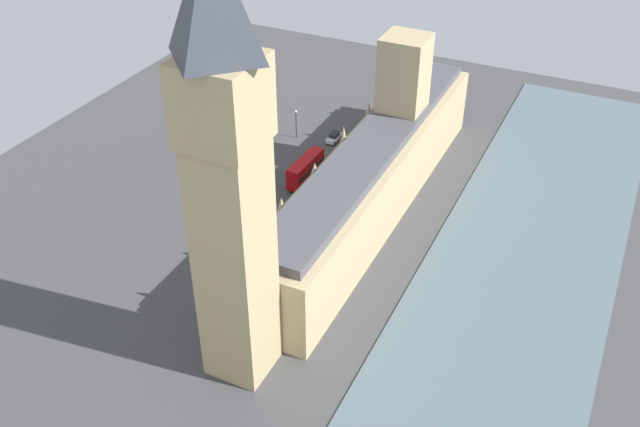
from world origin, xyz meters
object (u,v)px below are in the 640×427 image
pedestrian_under_trees (384,130)px  plane_tree_by_river_gate (244,154)px  double_decker_bus_midblock (306,169)px  pedestrian_trailing (332,187)px  car_black_opposite_hall (240,233)px  clock_tower (228,174)px  plane_tree_near_tower (242,158)px  car_silver_kerbside (218,269)px  street_lamp_leading (296,119)px  car_white_far_end (334,137)px  pedestrian_corner (306,220)px  parliament_building (375,169)px

pedestrian_under_trees → plane_tree_by_river_gate: (16.53, 29.23, 5.21)m
double_decker_bus_midblock → pedestrian_trailing: size_ratio=7.02×
double_decker_bus_midblock → car_black_opposite_hall: 21.13m
clock_tower → pedestrian_trailing: bearing=-80.6°
plane_tree_near_tower → car_silver_kerbside: bearing=111.3°
plane_tree_by_river_gate → street_lamp_leading: plane_tree_by_river_gate is taller
car_white_far_end → pedestrian_trailing: (-7.42, 17.30, -0.21)m
car_white_far_end → car_black_opposite_hall: (0.32, 37.46, 0.00)m
street_lamp_leading → car_white_far_end: bearing=-165.1°
car_silver_kerbside → pedestrian_corner: size_ratio=2.44×
car_white_far_end → plane_tree_near_tower: plane_tree_near_tower is taller
plane_tree_by_river_gate → plane_tree_near_tower: bearing=108.1°
pedestrian_trailing → pedestrian_corner: bearing=102.9°
clock_tower → car_white_far_end: size_ratio=13.03×
car_black_opposite_hall → street_lamp_leading: 36.34m
parliament_building → car_white_far_end: 25.83m
car_white_far_end → double_decker_bus_midblock: bearing=96.7°
double_decker_bus_midblock → car_silver_kerbside: double_decker_bus_midblock is taller
parliament_building → pedestrian_corner: parliament_building is taller
parliament_building → pedestrian_trailing: 11.52m
plane_tree_by_river_gate → car_black_opposite_hall: bearing=117.2°
car_white_far_end → street_lamp_leading: street_lamp_leading is taller
pedestrian_under_trees → plane_tree_near_tower: 35.29m
car_silver_kerbside → street_lamp_leading: (9.13, -45.15, 3.50)m
pedestrian_trailing → plane_tree_by_river_gate: bearing=25.1°
pedestrian_under_trees → street_lamp_leading: street_lamp_leading is taller
street_lamp_leading → car_black_opposite_hall: bearing=101.8°
clock_tower → car_silver_kerbside: (13.40, -14.77, -29.43)m
street_lamp_leading → plane_tree_near_tower: bearing=89.5°
double_decker_bus_midblock → plane_tree_by_river_gate: (10.15, 4.98, 3.33)m
car_silver_kerbside → pedestrian_trailing: bearing=79.1°
car_black_opposite_hall → pedestrian_under_trees: car_black_opposite_hall is taller
car_black_opposite_hall → parliament_building: bearing=49.6°
double_decker_bus_midblock → street_lamp_leading: 17.29m
plane_tree_by_river_gate → plane_tree_near_tower: size_ratio=0.96×
double_decker_bus_midblock → pedestrian_corner: double_decker_bus_midblock is taller
car_white_far_end → pedestrian_trailing: 18.82m
car_silver_kerbside → street_lamp_leading: 46.19m
clock_tower → plane_tree_by_river_gate: bearing=-60.1°
plane_tree_near_tower → double_decker_bus_midblock: bearing=-144.7°
double_decker_bus_midblock → pedestrian_corner: (-6.29, 12.39, -1.87)m
car_silver_kerbside → plane_tree_by_river_gate: bearing=111.6°
car_white_far_end → plane_tree_near_tower: (7.94, 23.26, 5.22)m
parliament_building → pedestrian_corner: (8.52, 10.15, -6.97)m
street_lamp_leading → clock_tower: bearing=110.6°
pedestrian_corner → pedestrian_trailing: 11.59m
clock_tower → car_silver_kerbside: size_ratio=14.17×
parliament_building → street_lamp_leading: size_ratio=11.99×
double_decker_bus_midblock → plane_tree_by_river_gate: bearing=27.9°
clock_tower → car_black_opposite_hall: bearing=-58.4°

